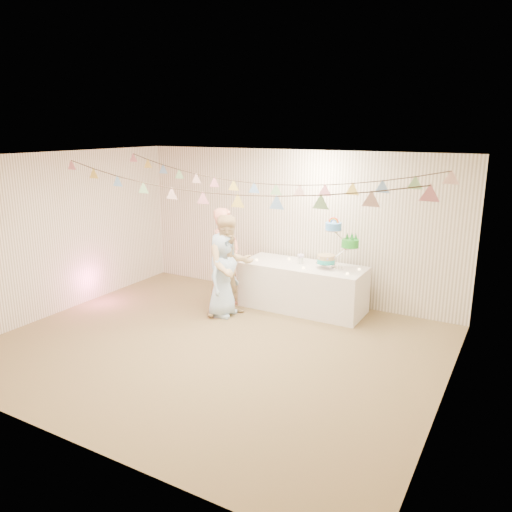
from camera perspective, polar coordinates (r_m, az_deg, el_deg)
The scene contains 24 objects.
floor at distance 7.10m, azimuth -4.65°, elevation -10.26°, with size 6.00×6.00×0.00m, color brown.
ceiling at distance 6.45m, azimuth -5.13°, elevation 11.18°, with size 6.00×6.00×0.00m, color white.
back_wall at distance 8.78m, azimuth 4.31°, elevation 3.55°, with size 6.00×6.00×0.00m, color white.
front_wall at distance 4.90m, azimuth -21.60°, elevation -6.51°, with size 6.00×6.00×0.00m, color white.
left_wall at distance 8.67m, azimuth -21.55°, elevation 2.41°, with size 5.00×5.00×0.00m, color white.
right_wall at distance 5.61m, azimuth 21.46°, elevation -3.85°, with size 5.00×5.00×0.00m, color white.
table at distance 8.36m, azimuth 5.37°, elevation -3.54°, with size 2.05×0.82×0.77m, color white.
cake_stand at distance 8.01m, azimuth 9.24°, elevation 1.11°, with size 0.69×0.41×0.77m, color silver, non-canonical shape.
cake_bottom at distance 8.08m, azimuth 8.01°, elevation -0.92°, with size 0.31×0.31×0.15m, color #2AC5B9, non-canonical shape.
cake_middle at distance 8.04m, azimuth 10.66°, elevation 0.88°, with size 0.27×0.27×0.22m, color green, non-canonical shape.
cake_top_tier at distance 7.95m, azimuth 8.83°, elevation 2.80°, with size 0.25×0.25×0.19m, color #4D9BF3, non-canonical shape.
platter at distance 8.42m, azimuth 2.08°, elevation -0.68°, with size 0.30×0.30×0.02m, color white.
posy at distance 8.31m, azimuth 5.13°, elevation -0.42°, with size 0.15×0.15×0.17m, color white, non-canonical shape.
person_adult_a at distance 8.36m, azimuth -3.47°, elevation -0.22°, with size 0.61×0.40×1.69m, color #F2967E.
person_adult_b at distance 7.96m, azimuth -3.02°, elevation -1.14°, with size 0.80×0.62×1.64m, color #D3B382.
person_child at distance 7.99m, azimuth -3.83°, elevation -2.13°, with size 0.67×0.44×1.37m, color #B4D9FE.
bunting_back at distance 7.40m, azimuth -0.21°, elevation 9.73°, with size 5.60×1.10×0.40m, color pink, non-canonical shape.
bunting_front at distance 6.31m, azimuth -6.11°, elevation 8.54°, with size 5.60×0.90×0.36m, color #72A5E5, non-canonical shape.
tealight_0 at distance 8.46m, azimuth 0.07°, elevation -0.43°, with size 0.04×0.04×0.03m, color #FFD88C.
tealight_1 at distance 8.55m, azimuth 3.79°, elevation -0.31°, with size 0.04×0.04×0.03m, color #FFD88C.
tealight_2 at distance 8.01m, azimuth 5.45°, elevation -1.36°, with size 0.04×0.04×0.03m, color #FFD88C.
tealight_3 at distance 8.32m, azimuth 8.26°, elevation -0.86°, with size 0.04×0.04×0.03m, color #FFD88C.
tealight_4 at distance 7.80m, azimuth 10.41°, elevation -1.99°, with size 0.04×0.04×0.03m, color #FFD88C.
tealight_5 at distance 8.08m, azimuth 11.71°, elevation -1.47°, with size 0.04×0.04×0.03m, color #FFD88C.
Camera 1 is at (3.64, -5.32, 2.98)m, focal length 35.00 mm.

